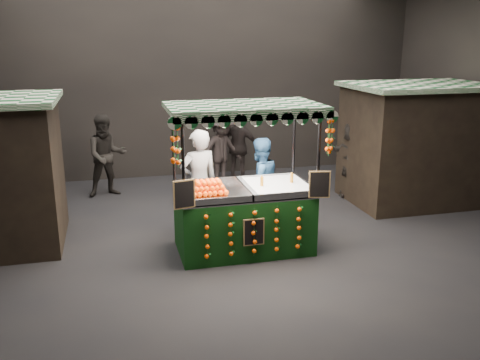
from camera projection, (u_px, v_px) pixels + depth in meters
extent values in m
plane|color=black|center=(237.00, 243.00, 9.30)|extent=(12.00, 12.00, 0.00)
cube|color=black|center=(190.00, 79.00, 13.30)|extent=(12.00, 0.10, 5.00)
cube|color=black|center=(395.00, 183.00, 3.96)|extent=(12.00, 0.10, 5.00)
cube|color=black|center=(415.00, 146.00, 11.41)|extent=(2.80, 2.00, 2.50)
cube|color=#104B1E|center=(421.00, 86.00, 11.06)|extent=(3.00, 2.20, 0.10)
cube|color=black|center=(244.00, 221.00, 8.91)|extent=(2.23, 1.22, 1.02)
cube|color=#B7B9BE|center=(244.00, 192.00, 8.77)|extent=(2.23, 1.22, 0.04)
cylinder|color=black|center=(184.00, 196.00, 7.93)|extent=(0.05, 0.05, 2.44)
cylinder|color=black|center=(317.00, 187.00, 8.44)|extent=(0.05, 0.05, 2.44)
cylinder|color=black|center=(175.00, 177.00, 9.01)|extent=(0.05, 0.05, 2.44)
cylinder|color=black|center=(293.00, 169.00, 9.52)|extent=(0.05, 0.05, 2.44)
cube|color=#104B1E|center=(244.00, 107.00, 8.39)|extent=(2.49, 1.47, 0.08)
cube|color=white|center=(278.00, 186.00, 8.90)|extent=(0.99, 1.10, 0.08)
cube|color=black|center=(184.00, 194.00, 7.85)|extent=(0.34, 0.10, 0.45)
cube|color=black|center=(320.00, 184.00, 8.37)|extent=(0.34, 0.10, 0.45)
cube|color=black|center=(254.00, 232.00, 8.29)|extent=(0.35, 0.03, 0.45)
imported|color=gray|center=(199.00, 183.00, 9.51)|extent=(0.81, 0.62, 1.97)
imported|color=#285282|center=(260.00, 183.00, 9.94)|extent=(1.01, 0.90, 1.74)
imported|color=#2E2A25|center=(204.00, 175.00, 10.83)|extent=(0.67, 0.61, 1.54)
imported|color=#2E2825|center=(360.00, 161.00, 11.67)|extent=(0.97, 0.84, 1.71)
imported|color=black|center=(239.00, 147.00, 13.01)|extent=(1.11, 0.94, 1.78)
imported|color=#2D2524|center=(222.00, 151.00, 12.61)|extent=(1.32, 1.07, 1.78)
imported|color=#2E2925|center=(354.00, 159.00, 11.69)|extent=(0.98, 1.75, 1.80)
imported|color=black|center=(220.00, 149.00, 13.43)|extent=(0.54, 0.65, 1.51)
imported|color=black|center=(107.00, 156.00, 11.85)|extent=(1.02, 0.86, 1.88)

